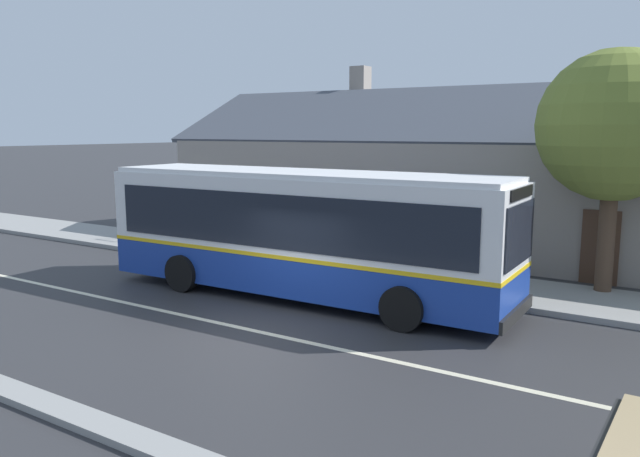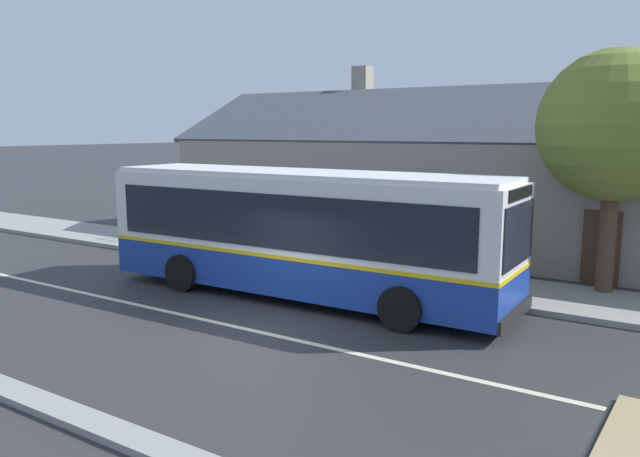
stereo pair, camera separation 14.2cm
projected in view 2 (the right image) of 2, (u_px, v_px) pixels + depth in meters
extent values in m
plane|color=#2D2D30|center=(254.00, 331.00, 13.48)|extent=(300.00, 300.00, 0.00)
cube|color=gray|center=(382.00, 274.00, 18.44)|extent=(60.00, 3.00, 0.15)
cube|color=gray|center=(59.00, 410.00, 9.54)|extent=(60.00, 0.50, 0.12)
cube|color=beige|center=(254.00, 331.00, 13.48)|extent=(60.00, 0.16, 0.01)
cube|color=gray|center=(513.00, 195.00, 22.95)|extent=(25.08, 8.91, 3.86)
cube|color=#424751|center=(498.00, 112.00, 20.64)|extent=(25.68, 4.52, 2.16)
cube|color=#424751|center=(533.00, 115.00, 24.33)|extent=(25.68, 4.52, 2.16)
cube|color=gray|center=(363.00, 81.00, 26.70)|extent=(0.70, 0.70, 1.20)
cube|color=black|center=(250.00, 187.00, 23.93)|extent=(1.10, 0.06, 1.30)
cube|color=black|center=(472.00, 201.00, 19.20)|extent=(1.10, 0.06, 1.30)
cube|color=#4C3323|center=(601.00, 248.00, 17.35)|extent=(1.00, 0.06, 2.10)
cube|color=navy|center=(301.00, 268.00, 16.18)|extent=(11.03, 2.71, 0.95)
cube|color=gold|center=(301.00, 248.00, 16.10)|extent=(11.05, 2.73, 0.10)
cube|color=white|center=(301.00, 211.00, 15.95)|extent=(11.03, 2.71, 1.82)
cube|color=white|center=(301.00, 174.00, 15.80)|extent=(10.81, 2.58, 0.12)
cube|color=black|center=(326.00, 210.00, 17.03)|extent=(10.10, 0.22, 1.32)
cube|color=black|center=(271.00, 221.00, 14.91)|extent=(10.10, 0.22, 1.32)
cube|color=black|center=(519.00, 234.00, 13.09)|extent=(0.08, 2.20, 1.32)
cube|color=black|center=(521.00, 193.00, 12.95)|extent=(0.07, 1.75, 0.24)
cube|color=black|center=(516.00, 314.00, 13.35)|extent=(0.13, 2.50, 0.28)
cube|color=#192D99|center=(286.00, 254.00, 17.96)|extent=(3.07, 0.09, 0.67)
cube|color=black|center=(479.00, 247.00, 14.89)|extent=(0.90, 0.05, 2.52)
cylinder|color=black|center=(443.00, 285.00, 15.49)|extent=(1.01, 0.30, 1.00)
cylinder|color=black|center=(401.00, 309.00, 13.40)|extent=(1.01, 0.30, 1.00)
cylinder|color=black|center=(241.00, 257.00, 18.85)|extent=(1.01, 0.30, 1.00)
cylinder|color=black|center=(182.00, 273.00, 16.75)|extent=(1.01, 0.30, 1.00)
cube|color=#232326|center=(599.00, 452.00, 6.99)|extent=(0.12, 1.73, 0.59)
cube|color=silver|center=(609.00, 421.00, 7.47)|extent=(0.07, 0.24, 0.16)
cube|color=brown|center=(218.00, 236.00, 21.93)|extent=(1.58, 0.10, 0.04)
cube|color=brown|center=(215.00, 237.00, 21.81)|extent=(1.58, 0.10, 0.04)
cube|color=brown|center=(212.00, 237.00, 21.69)|extent=(1.58, 0.10, 0.04)
cube|color=brown|center=(209.00, 229.00, 21.54)|extent=(1.58, 0.04, 0.10)
cube|color=brown|center=(209.00, 225.00, 21.52)|extent=(1.58, 0.04, 0.10)
cube|color=black|center=(229.00, 245.00, 21.51)|extent=(0.08, 0.43, 0.45)
cube|color=black|center=(202.00, 241.00, 22.18)|extent=(0.08, 0.43, 0.45)
cube|color=brown|center=(304.00, 246.00, 20.00)|extent=(1.81, 0.10, 0.04)
cube|color=brown|center=(301.00, 247.00, 19.89)|extent=(1.81, 0.10, 0.04)
cube|color=brown|center=(299.00, 248.00, 19.77)|extent=(1.81, 0.10, 0.04)
cube|color=brown|center=(296.00, 239.00, 19.61)|extent=(1.81, 0.04, 0.10)
cube|color=brown|center=(296.00, 235.00, 19.59)|extent=(1.81, 0.04, 0.10)
cube|color=black|center=(320.00, 257.00, 19.53)|extent=(0.08, 0.43, 0.45)
cube|color=black|center=(283.00, 252.00, 20.31)|extent=(0.08, 0.43, 0.45)
cylinder|color=#4C3828|center=(607.00, 237.00, 16.02)|extent=(0.43, 0.43, 3.17)
sphere|color=olive|center=(615.00, 125.00, 15.57)|extent=(3.83, 3.83, 3.83)
sphere|color=olive|center=(588.00, 148.00, 16.40)|extent=(2.19, 2.19, 2.19)
cylinder|color=slate|center=(122.00, 229.00, 24.01)|extent=(0.06, 0.06, 0.75)
cylinder|color=slate|center=(141.00, 231.00, 23.42)|extent=(0.06, 0.06, 0.75)
cylinder|color=slate|center=(131.00, 220.00, 23.65)|extent=(1.10, 0.06, 0.06)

